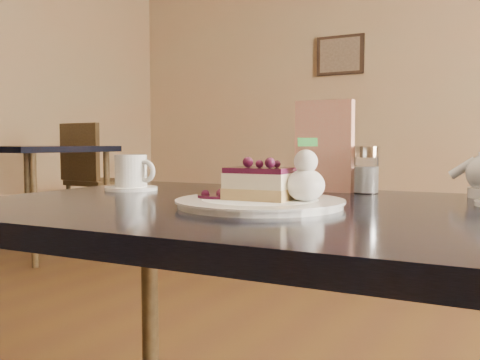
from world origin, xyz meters
The scene contains 10 objects.
main_table centered at (-0.11, 0.43, 0.62)m, with size 1.13×0.78×0.69m.
dessert_plate centered at (-0.10, 0.39, 0.69)m, with size 0.28×0.28×0.01m, color white.
cheesecake_slice centered at (-0.10, 0.39, 0.73)m, with size 0.11×0.08×0.06m.
whipped_cream centered at (-0.03, 0.40, 0.73)m, with size 0.06×0.06×0.06m.
berry_sauce centered at (-0.18, 0.38, 0.70)m, with size 0.07×0.07×0.01m, color black.
coffee_set centered at (-0.51, 0.53, 0.72)m, with size 0.13×0.12×0.08m.
menu_card centered at (-0.11, 0.71, 0.79)m, with size 0.13×0.03×0.20m, color beige.
sugar_shaker centered at (-0.01, 0.71, 0.74)m, with size 0.06×0.06×0.10m.
napkin_stack centered at (-0.24, 0.68, 0.71)m, with size 0.11×0.11×0.05m, color white.
bg_table_far_left centered at (-2.91, 2.22, 0.07)m, with size 1.10×1.88×1.25m.
Camera 1 is at (0.30, -0.42, 0.80)m, focal length 40.00 mm.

